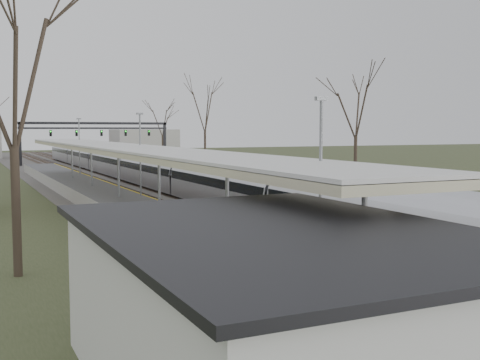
# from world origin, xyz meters

# --- Properties ---
(track_bed) EXTENTS (24.00, 160.00, 0.22)m
(track_bed) POSITION_xyz_m (0.26, 55.00, 0.06)
(track_bed) COLOR #474442
(track_bed) RESTS_ON ground
(platform) EXTENTS (3.50, 69.00, 1.00)m
(platform) POSITION_xyz_m (-9.05, 37.50, 0.50)
(platform) COLOR #9E9B93
(platform) RESTS_ON ground
(canopy) EXTENTS (4.10, 50.00, 3.11)m
(canopy) POSITION_xyz_m (-9.05, 32.99, 3.93)
(canopy) COLOR slate
(canopy) RESTS_ON platform
(station_building) EXTENTS (6.00, 9.00, 3.20)m
(station_building) POSITION_xyz_m (-12.50, 8.00, 1.60)
(station_building) COLOR silver
(station_building) RESTS_ON ground
(signal_gantry) EXTENTS (21.00, 0.59, 6.08)m
(signal_gantry) POSITION_xyz_m (0.29, 84.99, 4.91)
(signal_gantry) COLOR black
(signal_gantry) RESTS_ON ground
(tree_west_near) EXTENTS (5.00, 5.00, 10.30)m
(tree_west_near) POSITION_xyz_m (-16.00, 20.00, 7.29)
(tree_west_near) COLOR #2D231C
(tree_west_near) RESTS_ON ground
(tree_east_far) EXTENTS (5.00, 5.00, 10.30)m
(tree_east_far) POSITION_xyz_m (14.00, 42.00, 7.29)
(tree_east_far) COLOR #2D231C
(tree_east_far) RESTS_ON ground
(train_near) EXTENTS (2.62, 90.21, 3.05)m
(train_near) POSITION_xyz_m (-2.50, 54.83, 1.48)
(train_near) COLOR #ACAEB7
(train_near) RESTS_ON ground
(train_far) EXTENTS (2.62, 45.21, 3.05)m
(train_far) POSITION_xyz_m (4.50, 94.35, 1.48)
(train_far) COLOR #ACAEB7
(train_far) RESTS_ON ground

